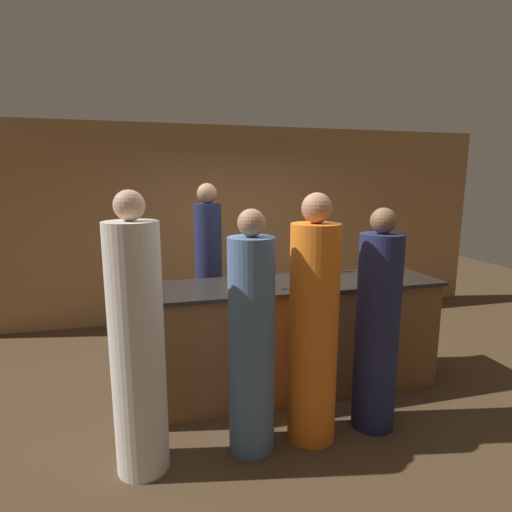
% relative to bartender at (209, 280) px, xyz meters
% --- Properties ---
extents(ground_plane, '(14.00, 14.00, 0.00)m').
position_rel_bartender_xyz_m(ground_plane, '(0.59, -0.79, -0.95)').
color(ground_plane, '#4C3823').
extents(back_wall, '(8.00, 0.06, 2.80)m').
position_rel_bartender_xyz_m(back_wall, '(0.59, 1.56, 0.45)').
color(back_wall, '#A37547').
rests_on(back_wall, ground_plane).
extents(bar_counter, '(3.03, 0.75, 1.08)m').
position_rel_bartender_xyz_m(bar_counter, '(0.59, -0.79, -0.41)').
color(bar_counter, brown).
rests_on(bar_counter, ground_plane).
extents(bartender, '(0.29, 0.29, 2.00)m').
position_rel_bartender_xyz_m(bartender, '(0.00, 0.00, 0.00)').
color(bartender, '#1E234C').
rests_on(bartender, ground_plane).
extents(guest_0, '(0.36, 0.36, 1.96)m').
position_rel_bartender_xyz_m(guest_0, '(-0.70, -1.57, -0.04)').
color(guest_0, silver).
rests_on(guest_0, ground_plane).
extents(guest_1, '(0.38, 0.38, 1.94)m').
position_rel_bartender_xyz_m(guest_1, '(0.59, -1.53, -0.05)').
color(guest_1, orange).
rests_on(guest_1, ground_plane).
extents(guest_2, '(0.34, 0.34, 1.83)m').
position_rel_bartender_xyz_m(guest_2, '(0.10, -1.55, -0.10)').
color(guest_2, '#4C6B93').
rests_on(guest_2, ground_plane).
extents(guest_3, '(0.34, 0.34, 1.82)m').
position_rel_bartender_xyz_m(guest_3, '(1.15, -1.52, -0.11)').
color(guest_3, '#1E234C').
rests_on(guest_3, ground_plane).
extents(wine_bottle_0, '(0.07, 0.07, 0.29)m').
position_rel_bartender_xyz_m(wine_bottle_0, '(1.22, -0.47, 0.24)').
color(wine_bottle_0, '#19381E').
rests_on(wine_bottle_0, bar_counter).
extents(wine_glass_0, '(0.06, 0.06, 0.16)m').
position_rel_bartender_xyz_m(wine_glass_0, '(0.43, -0.98, 0.25)').
color(wine_glass_0, silver).
rests_on(wine_glass_0, bar_counter).
extents(wine_glass_1, '(0.07, 0.07, 0.18)m').
position_rel_bartender_xyz_m(wine_glass_1, '(-0.65, -0.93, 0.26)').
color(wine_glass_1, silver).
rests_on(wine_glass_1, bar_counter).
extents(wine_glass_2, '(0.08, 0.08, 0.18)m').
position_rel_bartender_xyz_m(wine_glass_2, '(1.41, -0.78, 0.27)').
color(wine_glass_2, silver).
rests_on(wine_glass_2, bar_counter).
extents(wine_glass_3, '(0.06, 0.06, 0.17)m').
position_rel_bartender_xyz_m(wine_glass_3, '(-0.67, -1.04, 0.25)').
color(wine_glass_3, silver).
rests_on(wine_glass_3, bar_counter).
extents(wine_glass_4, '(0.07, 0.07, 0.18)m').
position_rel_bartender_xyz_m(wine_glass_4, '(-0.81, -1.07, 0.26)').
color(wine_glass_4, silver).
rests_on(wine_glass_4, bar_counter).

